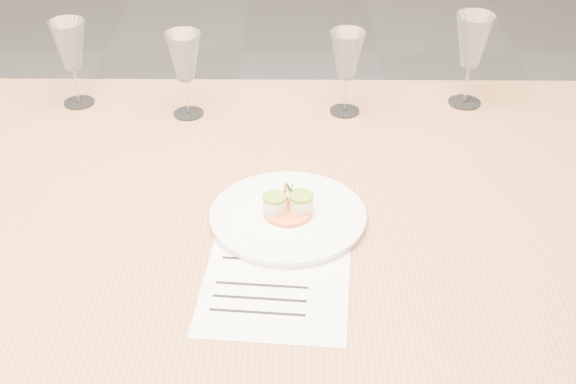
{
  "coord_description": "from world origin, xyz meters",
  "views": [
    {
      "loc": [
        0.26,
        -1.28,
        1.62
      ],
      "look_at": [
        0.25,
        -0.07,
        0.8
      ],
      "focal_mm": 50.0,
      "sensor_mm": 36.0,
      "label": 1
    }
  ],
  "objects_px": {
    "dinner_plate": "(288,215)",
    "wine_glass_3": "(347,57)",
    "dining_table": "(164,222)",
    "wine_glass_1": "(70,47)",
    "wine_glass_2": "(184,59)",
    "recipe_sheet": "(276,278)",
    "wine_glass_4": "(473,43)"
  },
  "relations": [
    {
      "from": "dining_table",
      "to": "wine_glass_1",
      "type": "bearing_deg",
      "value": 123.14
    },
    {
      "from": "dining_table",
      "to": "wine_glass_3",
      "type": "xyz_separation_m",
      "value": [
        0.37,
        0.34,
        0.2
      ]
    },
    {
      "from": "recipe_sheet",
      "to": "wine_glass_2",
      "type": "height_order",
      "value": "wine_glass_2"
    },
    {
      "from": "wine_glass_1",
      "to": "wine_glass_2",
      "type": "bearing_deg",
      "value": -10.99
    },
    {
      "from": "wine_glass_1",
      "to": "dinner_plate",
      "type": "bearing_deg",
      "value": -43.1
    },
    {
      "from": "dining_table",
      "to": "recipe_sheet",
      "type": "xyz_separation_m",
      "value": [
        0.23,
        -0.25,
        0.07
      ]
    },
    {
      "from": "dining_table",
      "to": "wine_glass_2",
      "type": "xyz_separation_m",
      "value": [
        0.02,
        0.32,
        0.2
      ]
    },
    {
      "from": "wine_glass_1",
      "to": "wine_glass_3",
      "type": "distance_m",
      "value": 0.62
    },
    {
      "from": "dinner_plate",
      "to": "wine_glass_2",
      "type": "bearing_deg",
      "value": 119.38
    },
    {
      "from": "dining_table",
      "to": "wine_glass_3",
      "type": "relative_size",
      "value": 12.39
    },
    {
      "from": "recipe_sheet",
      "to": "wine_glass_4",
      "type": "bearing_deg",
      "value": 60.82
    },
    {
      "from": "wine_glass_2",
      "to": "dinner_plate",
      "type": "bearing_deg",
      "value": -60.62
    },
    {
      "from": "wine_glass_1",
      "to": "wine_glass_3",
      "type": "bearing_deg",
      "value": -3.36
    },
    {
      "from": "dining_table",
      "to": "wine_glass_2",
      "type": "distance_m",
      "value": 0.38
    },
    {
      "from": "dining_table",
      "to": "recipe_sheet",
      "type": "height_order",
      "value": "recipe_sheet"
    },
    {
      "from": "recipe_sheet",
      "to": "wine_glass_2",
      "type": "relative_size",
      "value": 1.68
    },
    {
      "from": "dinner_plate",
      "to": "wine_glass_3",
      "type": "bearing_deg",
      "value": 73.52
    },
    {
      "from": "recipe_sheet",
      "to": "wine_glass_1",
      "type": "relative_size",
      "value": 1.64
    },
    {
      "from": "dinner_plate",
      "to": "wine_glass_4",
      "type": "height_order",
      "value": "wine_glass_4"
    },
    {
      "from": "dining_table",
      "to": "wine_glass_4",
      "type": "distance_m",
      "value": 0.79
    },
    {
      "from": "dining_table",
      "to": "wine_glass_1",
      "type": "relative_size",
      "value": 11.97
    },
    {
      "from": "wine_glass_1",
      "to": "wine_glass_3",
      "type": "xyz_separation_m",
      "value": [
        0.61,
        -0.04,
        -0.0
      ]
    },
    {
      "from": "dining_table",
      "to": "wine_glass_4",
      "type": "bearing_deg",
      "value": 30.28
    },
    {
      "from": "dinner_plate",
      "to": "wine_glass_2",
      "type": "xyz_separation_m",
      "value": [
        -0.23,
        0.41,
        0.12
      ]
    },
    {
      "from": "wine_glass_1",
      "to": "wine_glass_2",
      "type": "distance_m",
      "value": 0.27
    },
    {
      "from": "wine_glass_2",
      "to": "wine_glass_3",
      "type": "distance_m",
      "value": 0.35
    },
    {
      "from": "dinner_plate",
      "to": "wine_glass_2",
      "type": "distance_m",
      "value": 0.48
    },
    {
      "from": "dining_table",
      "to": "wine_glass_1",
      "type": "distance_m",
      "value": 0.49
    },
    {
      "from": "wine_glass_3",
      "to": "dining_table",
      "type": "bearing_deg",
      "value": -137.88
    },
    {
      "from": "dinner_plate",
      "to": "recipe_sheet",
      "type": "xyz_separation_m",
      "value": [
        -0.02,
        -0.16,
        -0.01
      ]
    },
    {
      "from": "dining_table",
      "to": "dinner_plate",
      "type": "xyz_separation_m",
      "value": [
        0.25,
        -0.09,
        0.08
      ]
    },
    {
      "from": "dining_table",
      "to": "wine_glass_4",
      "type": "relative_size",
      "value": 11.15
    }
  ]
}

